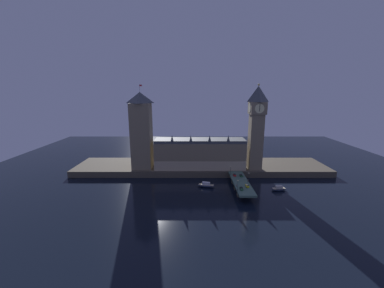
% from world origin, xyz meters
% --- Properties ---
extents(ground_plane, '(400.00, 400.00, 0.00)m').
position_xyz_m(ground_plane, '(0.00, 0.00, 0.00)').
color(ground_plane, black).
extents(embankment, '(220.00, 42.00, 5.18)m').
position_xyz_m(embankment, '(0.00, 39.00, 2.59)').
color(embankment, '#4C4438').
rests_on(embankment, ground_plane).
extents(parliament_hall, '(75.59, 19.59, 29.71)m').
position_xyz_m(parliament_hall, '(-1.56, 30.13, 17.50)').
color(parliament_hall, '#7F7056').
rests_on(parliament_hall, embankment).
extents(clock_tower, '(12.98, 13.09, 69.88)m').
position_xyz_m(clock_tower, '(44.37, 26.79, 42.04)').
color(clock_tower, '#7F7056').
rests_on(clock_tower, embankment).
extents(victoria_tower, '(16.46, 16.46, 69.48)m').
position_xyz_m(victoria_tower, '(-50.28, 29.57, 37.08)').
color(victoria_tower, '#7F7056').
rests_on(victoria_tower, embankment).
extents(bridge, '(11.18, 46.00, 5.64)m').
position_xyz_m(bridge, '(26.98, -5.00, 3.96)').
color(bridge, '#476656').
rests_on(bridge, ground_plane).
extents(car_northbound_lead, '(1.97, 4.06, 1.53)m').
position_xyz_m(car_northbound_lead, '(24.52, 7.50, 6.36)').
color(car_northbound_lead, red).
rests_on(car_northbound_lead, bridge).
extents(car_northbound_trail, '(1.87, 4.40, 1.55)m').
position_xyz_m(car_northbound_trail, '(24.52, -18.35, 6.37)').
color(car_northbound_trail, '#235633').
rests_on(car_northbound_trail, bridge).
extents(car_southbound_lead, '(2.02, 4.72, 1.34)m').
position_xyz_m(car_southbound_lead, '(29.44, -13.51, 6.27)').
color(car_southbound_lead, yellow).
rests_on(car_southbound_lead, bridge).
extents(car_southbound_trail, '(2.03, 4.45, 1.33)m').
position_xyz_m(car_southbound_trail, '(29.44, 6.62, 6.26)').
color(car_southbound_trail, '#235633').
rests_on(car_southbound_trail, bridge).
extents(pedestrian_near_rail, '(0.38, 0.38, 1.67)m').
position_xyz_m(pedestrian_near_rail, '(22.06, -13.32, 6.52)').
color(pedestrian_near_rail, black).
rests_on(pedestrian_near_rail, bridge).
extents(pedestrian_mid_walk, '(0.38, 0.38, 1.73)m').
position_xyz_m(pedestrian_mid_walk, '(31.90, -4.99, 6.56)').
color(pedestrian_mid_walk, black).
rests_on(pedestrian_mid_walk, bridge).
extents(street_lamp_near, '(1.34, 0.60, 7.28)m').
position_xyz_m(street_lamp_near, '(21.66, -19.72, 10.19)').
color(street_lamp_near, '#2D3333').
rests_on(street_lamp_near, bridge).
extents(street_lamp_mid, '(1.34, 0.60, 7.15)m').
position_xyz_m(street_lamp_mid, '(32.30, -5.00, 10.11)').
color(street_lamp_mid, '#2D3333').
rests_on(street_lamp_mid, bridge).
extents(street_lamp_far, '(1.34, 0.60, 7.07)m').
position_xyz_m(street_lamp_far, '(21.66, 9.72, 10.06)').
color(street_lamp_far, '#2D3333').
rests_on(street_lamp_far, bridge).
extents(boat_upstream, '(13.05, 6.50, 3.94)m').
position_xyz_m(boat_upstream, '(2.23, -1.06, 1.44)').
color(boat_upstream, '#1E2842').
rests_on(boat_upstream, ground_plane).
extents(boat_downstream, '(10.76, 5.09, 3.58)m').
position_xyz_m(boat_downstream, '(53.68, -7.11, 1.31)').
color(boat_downstream, '#1E2842').
rests_on(boat_downstream, ground_plane).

